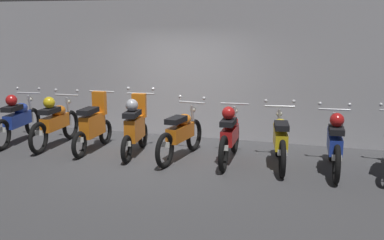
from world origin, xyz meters
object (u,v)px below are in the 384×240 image
(motorbike_slot_8, at_px, (335,142))
(motorbike_slot_3, at_px, (93,125))
(motorbike_slot_1, at_px, (18,119))
(motorbike_slot_4, at_px, (135,126))
(motorbike_slot_5, at_px, (181,133))
(motorbike_slot_6, at_px, (230,134))
(motorbike_slot_2, at_px, (55,122))
(motorbike_slot_7, at_px, (280,140))

(motorbike_slot_8, bearing_deg, motorbike_slot_3, 179.74)
(motorbike_slot_1, distance_m, motorbike_slot_4, 2.83)
(motorbike_slot_5, relative_size, motorbike_slot_6, 1.00)
(motorbike_slot_1, bearing_deg, motorbike_slot_8, -0.96)
(motorbike_slot_4, bearing_deg, motorbike_slot_1, 177.47)
(motorbike_slot_4, distance_m, motorbike_slot_6, 1.89)
(motorbike_slot_2, distance_m, motorbike_slot_5, 2.83)
(motorbike_slot_1, xyz_separation_m, motorbike_slot_7, (5.65, -0.05, -0.04))
(motorbike_slot_1, distance_m, motorbike_slot_6, 4.71)
(motorbike_slot_4, height_order, motorbike_slot_5, motorbike_slot_4)
(motorbike_slot_4, relative_size, motorbike_slot_6, 0.86)
(motorbike_slot_4, relative_size, motorbike_slot_5, 0.86)
(motorbike_slot_2, height_order, motorbike_slot_7, same)
(motorbike_slot_1, distance_m, motorbike_slot_2, 0.94)
(motorbike_slot_5, bearing_deg, motorbike_slot_3, 179.02)
(motorbike_slot_3, height_order, motorbike_slot_8, motorbike_slot_3)
(motorbike_slot_3, bearing_deg, motorbike_slot_1, 177.32)
(motorbike_slot_2, relative_size, motorbike_slot_6, 1.00)
(motorbike_slot_8, bearing_deg, motorbike_slot_4, -179.77)
(motorbike_slot_7, bearing_deg, motorbike_slot_3, -179.36)
(motorbike_slot_7, bearing_deg, motorbike_slot_2, 179.61)
(motorbike_slot_1, bearing_deg, motorbike_slot_5, -1.83)
(motorbike_slot_3, height_order, motorbike_slot_6, motorbike_slot_3)
(motorbike_slot_3, distance_m, motorbike_slot_7, 3.77)
(motorbike_slot_2, xyz_separation_m, motorbike_slot_7, (4.71, -0.03, -0.04))
(motorbike_slot_3, xyz_separation_m, motorbike_slot_6, (2.83, 0.05, 0.00))
(motorbike_slot_3, relative_size, motorbike_slot_6, 0.86)
(motorbike_slot_6, xyz_separation_m, motorbike_slot_7, (0.94, -0.01, -0.03))
(motorbike_slot_5, distance_m, motorbike_slot_8, 2.82)
(motorbike_slot_2, bearing_deg, motorbike_slot_3, -4.50)
(motorbike_slot_1, height_order, motorbike_slot_2, same)
(motorbike_slot_3, bearing_deg, motorbike_slot_4, -2.23)
(motorbike_slot_4, xyz_separation_m, motorbike_slot_7, (2.83, 0.08, -0.08))
(motorbike_slot_6, relative_size, motorbike_slot_7, 1.01)
(motorbike_slot_5, distance_m, motorbike_slot_7, 1.88)
(motorbike_slot_4, xyz_separation_m, motorbike_slot_8, (3.77, 0.02, -0.04))
(motorbike_slot_1, height_order, motorbike_slot_8, same)
(motorbike_slot_3, bearing_deg, motorbike_slot_6, 0.97)
(motorbike_slot_7, xyz_separation_m, motorbike_slot_8, (0.95, -0.06, 0.04))
(motorbike_slot_6, distance_m, motorbike_slot_7, 0.94)
(motorbike_slot_4, bearing_deg, motorbike_slot_7, 1.59)
(motorbike_slot_3, relative_size, motorbike_slot_7, 0.87)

